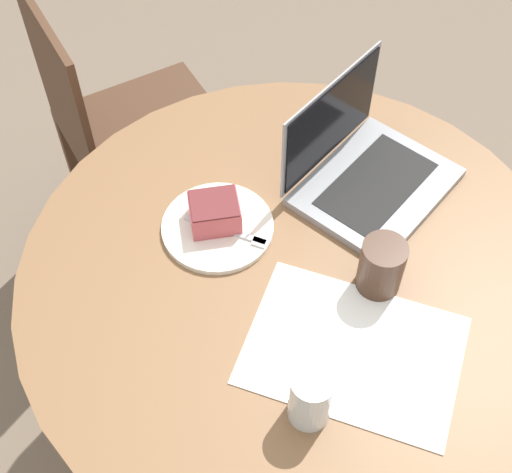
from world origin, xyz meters
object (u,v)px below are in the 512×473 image
Objects in this scene: plate at (218,227)px; laptop at (365,171)px; coffee_glass at (381,267)px; chair at (123,134)px.

laptop reaches higher than plate.
laptop reaches higher than coffee_glass.
chair reaches higher than coffee_glass.
coffee_glass is (0.56, -0.69, 0.34)m from chair.
laptop is (0.57, -0.44, 0.32)m from chair.
laptop reaches higher than chair.
chair is 0.79m from laptop.
plate is (0.27, -0.55, 0.29)m from chair.
coffee_glass is 0.29× the size of laptop.
coffee_glass is (0.29, -0.14, 0.05)m from plate.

